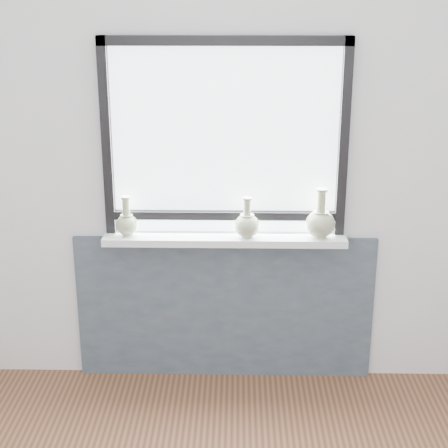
{
  "coord_description": "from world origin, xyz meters",
  "views": [
    {
      "loc": [
        0.07,
        -1.8,
        2.16
      ],
      "look_at": [
        0.0,
        1.55,
        1.02
      ],
      "focal_mm": 55.0,
      "sensor_mm": 36.0,
      "label": 1
    }
  ],
  "objects_px": {
    "windowsill": "(225,239)",
    "vase_b": "(247,224)",
    "vase_c": "(320,222)",
    "vase_a": "(127,223)"
  },
  "relations": [
    {
      "from": "vase_a",
      "to": "windowsill",
      "type": "bearing_deg",
      "value": -0.13
    },
    {
      "from": "vase_a",
      "to": "vase_b",
      "type": "distance_m",
      "value": 0.65
    },
    {
      "from": "vase_b",
      "to": "vase_c",
      "type": "xyz_separation_m",
      "value": [
        0.39,
        0.01,
        0.01
      ]
    },
    {
      "from": "windowsill",
      "to": "vase_b",
      "type": "height_order",
      "value": "vase_b"
    },
    {
      "from": "vase_b",
      "to": "vase_a",
      "type": "bearing_deg",
      "value": 178.1
    },
    {
      "from": "vase_a",
      "to": "vase_c",
      "type": "bearing_deg",
      "value": -0.74
    },
    {
      "from": "windowsill",
      "to": "vase_b",
      "type": "bearing_deg",
      "value": -9.54
    },
    {
      "from": "vase_b",
      "to": "vase_c",
      "type": "relative_size",
      "value": 0.82
    },
    {
      "from": "windowsill",
      "to": "vase_b",
      "type": "distance_m",
      "value": 0.15
    },
    {
      "from": "vase_a",
      "to": "vase_b",
      "type": "height_order",
      "value": "vase_b"
    }
  ]
}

